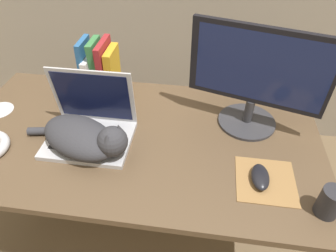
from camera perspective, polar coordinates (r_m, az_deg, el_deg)
The scene contains 8 objects.
desk at distance 1.25m, azimuth -5.84°, elevation -4.01°, with size 1.46×0.77×0.71m.
laptop at distance 1.20m, azimuth -14.56°, elevation -0.07°, with size 0.33×0.25×0.26m.
cat at distance 1.14m, azimuth -15.68°, elevation -2.14°, with size 0.43×0.30×0.14m.
external_monitor at distance 1.17m, azimuth 16.50°, elevation 8.84°, with size 0.51×0.24×0.42m.
mousepad at distance 1.09m, azimuth 18.10°, elevation -9.86°, with size 0.20×0.20×0.00m.
computer_mouse at distance 1.07m, azimuth 17.15°, elevation -9.23°, with size 0.06×0.11×0.03m.
book_row at distance 1.42m, azimuth -12.84°, elevation 10.43°, with size 0.16×0.17×0.26m.
mug at distance 1.05m, azimuth 28.70°, elevation -12.66°, with size 0.11×0.07×0.10m.
Camera 1 is at (0.25, -0.47, 1.52)m, focal length 32.00 mm.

